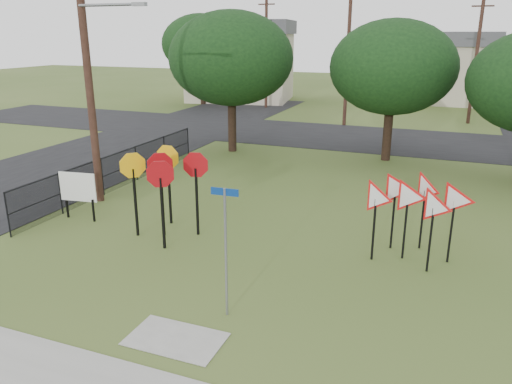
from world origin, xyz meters
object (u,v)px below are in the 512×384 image
info_board (78,189)px  stop_sign_cluster (164,175)px  yield_sign_cluster (415,200)px  street_name_sign (226,245)px

info_board → stop_sign_cluster: bearing=-2.0°
stop_sign_cluster → info_board: 3.60m
yield_sign_cluster → info_board: bearing=-175.0°
street_name_sign → info_board: 8.13m
yield_sign_cluster → info_board: (-10.80, -0.95, -0.65)m
street_name_sign → stop_sign_cluster: size_ratio=1.12×
street_name_sign → stop_sign_cluster: (-3.72, 3.58, 0.25)m
yield_sign_cluster → info_board: yield_sign_cluster is taller
stop_sign_cluster → yield_sign_cluster: stop_sign_cluster is taller
stop_sign_cluster → info_board: bearing=178.0°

